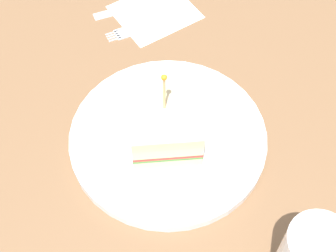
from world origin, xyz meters
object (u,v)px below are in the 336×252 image
object	(u,v)px
fork	(137,28)
sandwich_half_center	(165,120)
knife	(129,8)
plate	(168,138)
napkin	(155,12)

from	to	relation	value
fork	sandwich_half_center	bearing A→B (deg)	-43.87
knife	fork	bearing A→B (deg)	-38.89
plate	fork	xyz separation A→B (cm)	(-15.22, 14.28, -0.52)
fork	plate	bearing A→B (deg)	-43.18
fork	knife	distance (cm)	4.81
napkin	knife	xyz separation A→B (cm)	(-3.95, -1.60, 0.10)
fork	knife	size ratio (longest dim) A/B	1.00
plate	sandwich_half_center	distance (cm)	3.50
fork	napkin	bearing A→B (deg)	87.49
sandwich_half_center	napkin	world-z (taller)	sandwich_half_center
plate	fork	bearing A→B (deg)	136.82
plate	knife	xyz separation A→B (cm)	(-18.96, 17.30, -0.52)
plate	knife	world-z (taller)	plate
sandwich_half_center	knife	distance (cm)	25.50
fork	knife	world-z (taller)	same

